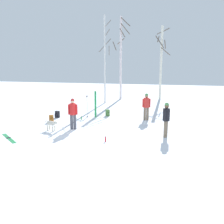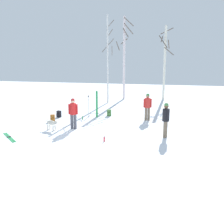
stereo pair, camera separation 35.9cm
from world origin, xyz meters
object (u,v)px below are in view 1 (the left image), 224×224
object	(u,v)px
person_1	(146,105)
birch_tree_0	(105,59)
person_0	(166,117)
ski_pair_lying_0	(9,138)
water_bottle_1	(105,139)
backpack_1	(57,114)
ski_poles_0	(87,106)
birch_tree_2	(161,61)
water_bottle_0	(81,118)
dog	(51,124)
backpack_0	(108,113)
backpack_2	(51,119)
ski_pair_planted_0	(95,104)
birch_tree_1	(121,57)
person_2	(73,112)

from	to	relation	value
person_1	birch_tree_0	distance (m)	7.91
person_0	ski_pair_lying_0	xyz separation A→B (m)	(-7.40, -2.03, -0.97)
person_0	water_bottle_1	world-z (taller)	person_0
backpack_1	person_0	bearing A→B (deg)	-20.84
ski_poles_0	birch_tree_2	bearing A→B (deg)	65.16
ski_poles_0	backpack_1	distance (m)	2.08
water_bottle_1	ski_pair_lying_0	bearing A→B (deg)	-172.77
water_bottle_0	person_0	bearing A→B (deg)	-24.90
person_1	birch_tree_2	xyz separation A→B (m)	(0.47, 9.34, 2.74)
dog	backpack_0	bearing A→B (deg)	64.70
backpack_1	backpack_2	world-z (taller)	same
water_bottle_0	birch_tree_0	bearing A→B (deg)	92.05
person_0	backpack_1	distance (m)	7.67
ski_pair_planted_0	person_1	bearing A→B (deg)	-0.24
birch_tree_2	backpack_0	bearing A→B (deg)	-109.95
person_0	ski_pair_lying_0	size ratio (longest dim) A/B	1.12
person_0	birch_tree_0	world-z (taller)	birch_tree_0
water_bottle_1	water_bottle_0	bearing A→B (deg)	123.94
birch_tree_0	ski_pair_planted_0	bearing A→B (deg)	-81.20
backpack_0	water_bottle_0	world-z (taller)	backpack_0
ski_pair_lying_0	water_bottle_1	distance (m)	4.73
backpack_0	water_bottle_0	bearing A→B (deg)	-131.77
ski_pair_lying_0	birch_tree_1	world-z (taller)	birch_tree_1
person_0	ski_poles_0	size ratio (longest dim) A/B	1.16
water_bottle_0	ski_pair_planted_0	bearing A→B (deg)	53.17
ski_pair_planted_0	ski_poles_0	world-z (taller)	ski_pair_planted_0
person_2	backpack_0	distance (m)	3.94
backpack_1	birch_tree_1	distance (m)	10.30
person_2	water_bottle_1	distance (m)	2.97
person_1	backpack_2	world-z (taller)	person_1
person_2	birch_tree_1	distance (m)	12.07
backpack_0	birch_tree_2	size ratio (longest dim) A/B	0.06
person_1	ski_pair_lying_0	size ratio (longest dim) A/B	1.12
person_1	birch_tree_1	world-z (taller)	birch_tree_1
dog	water_bottle_0	distance (m)	2.86
dog	backpack_2	distance (m)	2.01
backpack_0	birch_tree_0	distance (m)	6.69
ski_pair_planted_0	backpack_0	xyz separation A→B (m)	(0.68, 0.61, -0.67)
ski_poles_0	birch_tree_0	bearing A→B (deg)	93.57
ski_poles_0	water_bottle_0	size ratio (longest dim) A/B	6.34
person_2	birch_tree_2	bearing A→B (deg)	71.51
person_2	ski_poles_0	distance (m)	3.00
person_1	ski_pair_planted_0	xyz separation A→B (m)	(-3.37, 0.01, -0.10)
backpack_1	ski_pair_planted_0	bearing A→B (deg)	14.89
person_0	backpack_0	world-z (taller)	person_0
person_0	backpack_0	size ratio (longest dim) A/B	3.90
ski_poles_0	birch_tree_0	distance (m)	6.85
water_bottle_0	birch_tree_0	distance (m)	7.84
backpack_2	water_bottle_1	size ratio (longest dim) A/B	1.72
ski_pair_planted_0	backpack_1	xyz separation A→B (m)	(-2.48, -0.66, -0.67)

